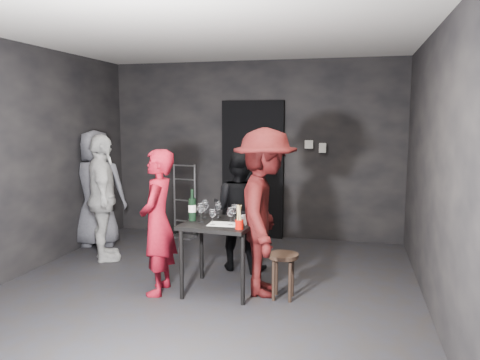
% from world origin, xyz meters
% --- Properties ---
extents(floor, '(4.50, 5.00, 0.02)m').
position_xyz_m(floor, '(0.00, 0.00, 0.00)').
color(floor, black).
rests_on(floor, ground).
extents(ceiling, '(4.50, 5.00, 0.02)m').
position_xyz_m(ceiling, '(0.00, 0.00, 2.70)').
color(ceiling, silver).
rests_on(ceiling, ground).
extents(wall_back, '(4.50, 0.04, 2.70)m').
position_xyz_m(wall_back, '(0.00, 2.50, 1.35)').
color(wall_back, black).
rests_on(wall_back, ground).
extents(wall_front, '(4.50, 0.04, 2.70)m').
position_xyz_m(wall_front, '(0.00, -2.50, 1.35)').
color(wall_front, black).
rests_on(wall_front, ground).
extents(wall_left, '(0.04, 5.00, 2.70)m').
position_xyz_m(wall_left, '(-2.25, 0.00, 1.35)').
color(wall_left, black).
rests_on(wall_left, ground).
extents(wall_right, '(0.04, 5.00, 2.70)m').
position_xyz_m(wall_right, '(2.25, 0.00, 1.35)').
color(wall_right, black).
rests_on(wall_right, ground).
extents(doorway, '(0.95, 0.10, 2.10)m').
position_xyz_m(doorway, '(0.00, 2.44, 1.05)').
color(doorway, black).
rests_on(doorway, ground).
extents(wallbox_upper, '(0.12, 0.06, 0.12)m').
position_xyz_m(wallbox_upper, '(0.85, 2.45, 1.45)').
color(wallbox_upper, '#B7B7B2').
rests_on(wallbox_upper, wall_back).
extents(wallbox_lower, '(0.10, 0.06, 0.14)m').
position_xyz_m(wallbox_lower, '(1.05, 2.45, 1.40)').
color(wallbox_lower, '#B7B7B2').
rests_on(wallbox_lower, wall_back).
extents(hand_truck, '(0.38, 0.33, 1.13)m').
position_xyz_m(hand_truck, '(-1.04, 2.19, 0.21)').
color(hand_truck, '#B2B2B7').
rests_on(hand_truck, floor).
extents(tasting_table, '(0.72, 0.72, 0.75)m').
position_xyz_m(tasting_table, '(0.16, 0.09, 0.65)').
color(tasting_table, black).
rests_on(tasting_table, floor).
extents(stool, '(0.31, 0.31, 0.47)m').
position_xyz_m(stool, '(0.84, 0.03, 0.36)').
color(stool, black).
rests_on(stool, floor).
extents(server_red, '(0.44, 0.60, 1.53)m').
position_xyz_m(server_red, '(-0.46, -0.11, 0.77)').
color(server_red, maroon).
rests_on(server_red, floor).
extents(woman_black, '(0.74, 0.49, 1.41)m').
position_xyz_m(woman_black, '(0.18, 0.87, 0.70)').
color(woman_black, black).
rests_on(woman_black, floor).
extents(man_maroon, '(0.80, 1.38, 2.02)m').
position_xyz_m(man_maroon, '(0.63, 0.14, 1.01)').
color(man_maroon, '#390B0B').
rests_on(man_maroon, floor).
extents(bystander_cream, '(0.99, 1.14, 1.78)m').
position_xyz_m(bystander_cream, '(-1.62, 0.79, 0.89)').
color(bystander_cream, silver).
rests_on(bystander_cream, floor).
extents(bystander_grey, '(1.02, 0.74, 1.86)m').
position_xyz_m(bystander_grey, '(-2.06, 1.39, 0.93)').
color(bystander_grey, slate).
rests_on(bystander_grey, floor).
extents(tasting_mat, '(0.33, 0.23, 0.00)m').
position_xyz_m(tasting_mat, '(0.24, -0.01, 0.75)').
color(tasting_mat, white).
rests_on(tasting_mat, tasting_table).
extents(wine_glass_a, '(0.09, 0.09, 0.22)m').
position_xyz_m(wine_glass_a, '(-0.03, 0.03, 0.86)').
color(wine_glass_a, white).
rests_on(wine_glass_a, tasting_table).
extents(wine_glass_b, '(0.10, 0.10, 0.22)m').
position_xyz_m(wine_glass_b, '(-0.05, 0.21, 0.86)').
color(wine_glass_b, white).
rests_on(wine_glass_b, tasting_table).
extents(wine_glass_c, '(0.09, 0.09, 0.19)m').
position_xyz_m(wine_glass_c, '(0.08, 0.29, 0.85)').
color(wine_glass_c, white).
rests_on(wine_glass_c, tasting_table).
extents(wine_glass_d, '(0.08, 0.08, 0.18)m').
position_xyz_m(wine_glass_d, '(0.13, -0.07, 0.84)').
color(wine_glass_d, white).
rests_on(wine_glass_d, tasting_table).
extents(wine_glass_e, '(0.10, 0.10, 0.20)m').
position_xyz_m(wine_glass_e, '(0.31, -0.03, 0.85)').
color(wine_glass_e, white).
rests_on(wine_glass_e, tasting_table).
extents(wine_glass_f, '(0.10, 0.10, 0.21)m').
position_xyz_m(wine_glass_f, '(0.31, 0.10, 0.86)').
color(wine_glass_f, white).
rests_on(wine_glass_f, tasting_table).
extents(wine_bottle, '(0.08, 0.08, 0.34)m').
position_xyz_m(wine_bottle, '(-0.15, 0.09, 0.88)').
color(wine_bottle, black).
rests_on(wine_bottle, tasting_table).
extents(breadstick_cup, '(0.08, 0.08, 0.26)m').
position_xyz_m(breadstick_cup, '(0.43, -0.17, 0.87)').
color(breadstick_cup, '#A10A04').
rests_on(breadstick_cup, tasting_table).
extents(reserved_card, '(0.13, 0.17, 0.11)m').
position_xyz_m(reserved_card, '(0.43, 0.05, 0.81)').
color(reserved_card, white).
rests_on(reserved_card, tasting_table).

